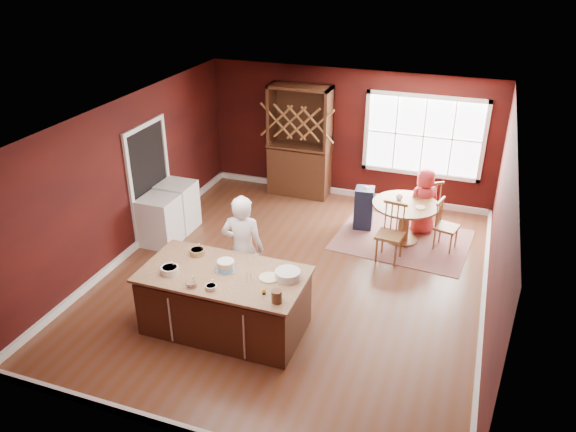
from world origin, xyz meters
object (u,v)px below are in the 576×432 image
at_px(layer_cake, 226,265).
at_px(hutch, 300,142).
at_px(chair_south, 390,233).
at_px(high_chair, 364,207).
at_px(chair_east, 447,225).
at_px(toddler, 369,187).
at_px(kitchen_island, 225,302).
at_px(dining_table, 405,214).
at_px(chair_north, 428,202).
at_px(seated_woman, 424,201).
at_px(washer, 160,221).
at_px(baker, 243,249).
at_px(dryer, 178,206).

bearing_deg(layer_cake, hutch, 96.19).
height_order(chair_south, high_chair, chair_south).
height_order(chair_east, toddler, toddler).
bearing_deg(chair_east, kitchen_island, 154.95).
bearing_deg(toddler, kitchen_island, -107.70).
relative_size(dining_table, chair_east, 1.28).
bearing_deg(chair_east, chair_north, 41.65).
distance_m(kitchen_island, hutch, 4.87).
bearing_deg(toddler, chair_east, -14.53).
bearing_deg(seated_woman, chair_north, -133.34).
bearing_deg(dining_table, washer, -159.07).
xyz_separation_m(chair_east, chair_north, (-0.44, 0.84, 0.02)).
relative_size(kitchen_island, hutch, 0.97).
relative_size(baker, dryer, 1.90).
bearing_deg(hutch, seated_woman, -18.31).
bearing_deg(hutch, high_chair, -33.52).
xyz_separation_m(layer_cake, dryer, (-2.16, 2.39, -0.53)).
relative_size(toddler, hutch, 0.11).
distance_m(dining_table, toddler, 0.87).
xyz_separation_m(chair_east, seated_woman, (-0.49, 0.50, 0.17)).
bearing_deg(dryer, baker, -39.26).
distance_m(dining_table, dryer, 4.22).
distance_m(kitchen_island, chair_north, 4.79).
bearing_deg(toddler, baker, -112.41).
xyz_separation_m(kitchen_island, seated_woman, (2.22, 3.88, 0.20)).
bearing_deg(chair_east, dryer, 114.06).
distance_m(chair_north, seated_woman, 0.37).
height_order(high_chair, toddler, toddler).
relative_size(toddler, washer, 0.29).
distance_m(baker, hutch, 4.07).
xyz_separation_m(chair_north, seated_woman, (-0.04, -0.34, 0.15)).
distance_m(washer, dryer, 0.64).
relative_size(kitchen_island, chair_north, 2.36).
height_order(chair_north, washer, chair_north).
bearing_deg(dining_table, chair_north, 68.60).
bearing_deg(chair_north, high_chair, -11.51).
height_order(kitchen_island, hutch, hutch).
bearing_deg(baker, seated_woman, -136.04).
relative_size(chair_north, hutch, 0.41).
height_order(baker, toddler, baker).
bearing_deg(chair_east, dining_table, 100.59).
relative_size(layer_cake, toddler, 1.27).
distance_m(chair_east, chair_north, 0.95).
distance_m(chair_east, dryer, 4.96).
relative_size(baker, chair_north, 1.81).
height_order(kitchen_island, chair_south, chair_south).
bearing_deg(seated_woman, washer, -10.99).
height_order(kitchen_island, dining_table, kitchen_island).
bearing_deg(high_chair, kitchen_island, -114.30).
relative_size(hutch, dryer, 2.56).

